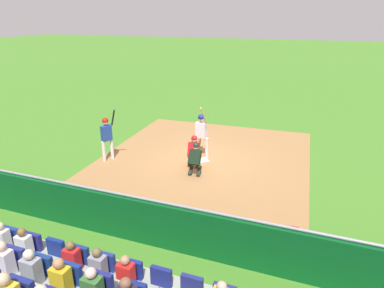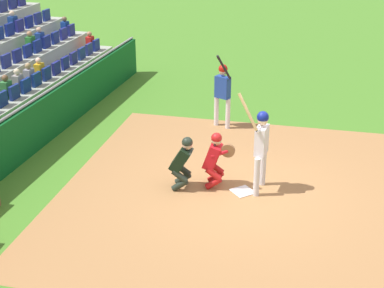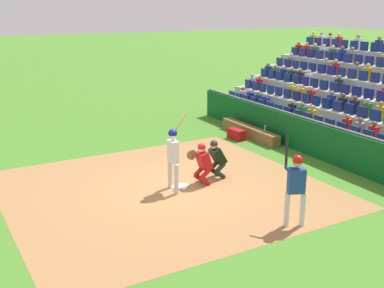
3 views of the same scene
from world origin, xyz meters
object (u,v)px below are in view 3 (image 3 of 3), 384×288
(batter_at_plate, at_px, (173,152))
(catcher_crouching, at_px, (202,161))
(on_deck_batter, at_px, (296,182))
(water_bottle_on_bench, at_px, (265,129))
(equipment_duffel_bag, at_px, (236,134))
(home_plate_umpire, at_px, (216,157))
(home_plate_marker, at_px, (181,186))
(dugout_bench, at_px, (250,132))

(batter_at_plate, distance_m, catcher_crouching, 1.08)
(on_deck_batter, bearing_deg, water_bottle_on_bench, -30.49)
(water_bottle_on_bench, distance_m, equipment_duffel_bag, 1.26)
(home_plate_umpire, relative_size, water_bottle_on_bench, 4.69)
(equipment_duffel_bag, bearing_deg, home_plate_umpire, 134.23)
(on_deck_batter, bearing_deg, catcher_crouching, 9.79)
(home_plate_marker, distance_m, on_deck_batter, 4.01)
(equipment_duffel_bag, bearing_deg, home_plate_marker, 125.07)
(on_deck_batter, bearing_deg, home_plate_marker, 19.34)
(home_plate_umpire, bearing_deg, on_deck_batter, 179.23)
(home_plate_umpire, bearing_deg, dugout_bench, -46.01)
(home_plate_marker, height_order, water_bottle_on_bench, water_bottle_on_bench)
(home_plate_marker, distance_m, catcher_crouching, 0.98)
(water_bottle_on_bench, xyz_separation_m, on_deck_batter, (-6.28, 3.70, 0.55))
(home_plate_marker, bearing_deg, equipment_duffel_bag, -49.74)
(home_plate_marker, distance_m, water_bottle_on_bench, 5.66)
(water_bottle_on_bench, xyz_separation_m, equipment_duffel_bag, (1.02, 0.64, -0.37))
(equipment_duffel_bag, bearing_deg, water_bottle_on_bench, -153.00)
(catcher_crouching, distance_m, on_deck_batter, 3.60)
(home_plate_marker, bearing_deg, home_plate_umpire, -83.14)
(batter_at_plate, relative_size, on_deck_batter, 1.04)
(home_plate_umpire, relative_size, on_deck_batter, 0.57)
(home_plate_umpire, xyz_separation_m, equipment_duffel_bag, (3.51, -3.01, -0.48))
(catcher_crouching, relative_size, on_deck_batter, 0.60)
(home_plate_marker, xyz_separation_m, catcher_crouching, (-0.11, -0.67, 0.71))
(home_plate_marker, relative_size, equipment_duffel_bag, 0.56)
(water_bottle_on_bench, height_order, equipment_duffel_bag, water_bottle_on_bench)
(home_plate_umpire, height_order, dugout_bench, home_plate_umpire)
(catcher_crouching, bearing_deg, dugout_bench, -48.60)
(home_plate_marker, bearing_deg, dugout_bench, -53.44)
(catcher_crouching, relative_size, dugout_bench, 0.36)
(batter_at_plate, xyz_separation_m, catcher_crouching, (0.07, -0.99, -0.44))
(catcher_crouching, bearing_deg, equipment_duffel_bag, -44.10)
(batter_at_plate, bearing_deg, water_bottle_on_bench, -61.85)
(home_plate_marker, relative_size, water_bottle_on_bench, 1.64)
(home_plate_umpire, relative_size, dugout_bench, 0.35)
(water_bottle_on_bench, bearing_deg, home_plate_umpire, 124.30)
(home_plate_marker, distance_m, home_plate_umpire, 1.49)
(water_bottle_on_bench, bearing_deg, on_deck_batter, 149.51)
(home_plate_marker, height_order, equipment_duffel_bag, equipment_duffel_bag)
(catcher_crouching, distance_m, water_bottle_on_bench, 5.12)
(catcher_crouching, xyz_separation_m, on_deck_batter, (-3.52, -0.61, 0.40))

